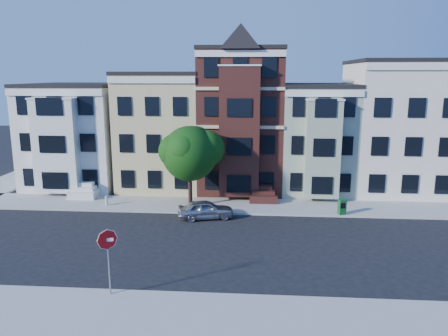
# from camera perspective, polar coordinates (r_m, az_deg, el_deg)

# --- Properties ---
(ground) EXTENTS (120.00, 120.00, 0.00)m
(ground) POSITION_cam_1_polar(r_m,az_deg,el_deg) (26.50, 1.10, -10.21)
(ground) COLOR black
(far_sidewalk) EXTENTS (60.00, 4.00, 0.15)m
(far_sidewalk) POSITION_cam_1_polar(r_m,az_deg,el_deg) (34.01, 1.85, -4.98)
(far_sidewalk) COLOR #9E9B93
(far_sidewalk) RESTS_ON ground
(near_sidewalk) EXTENTS (60.00, 4.00, 0.15)m
(near_sidewalk) POSITION_cam_1_polar(r_m,az_deg,el_deg) (19.31, -0.31, -19.02)
(near_sidewalk) COLOR #9E9B93
(near_sidewalk) RESTS_ON ground
(house_white) EXTENTS (8.00, 9.00, 9.00)m
(house_white) POSITION_cam_1_polar(r_m,az_deg,el_deg) (42.63, -18.33, 3.99)
(house_white) COLOR silver
(house_white) RESTS_ON ground
(house_yellow) EXTENTS (7.00, 9.00, 10.00)m
(house_yellow) POSITION_cam_1_polar(r_m,az_deg,el_deg) (40.18, -7.75, 4.75)
(house_yellow) COLOR #CBB781
(house_yellow) RESTS_ON ground
(house_brown) EXTENTS (7.00, 9.00, 12.00)m
(house_brown) POSITION_cam_1_polar(r_m,az_deg,el_deg) (39.22, 2.32, 6.14)
(house_brown) COLOR #381813
(house_brown) RESTS_ON ground
(house_green) EXTENTS (6.00, 9.00, 9.00)m
(house_green) POSITION_cam_1_polar(r_m,az_deg,el_deg) (39.71, 11.74, 3.79)
(house_green) COLOR #95A38A
(house_green) RESTS_ON ground
(house_cream) EXTENTS (8.00, 9.00, 11.00)m
(house_cream) POSITION_cam_1_polar(r_m,az_deg,el_deg) (41.09, 21.56, 4.88)
(house_cream) COLOR silver
(house_cream) RESTS_ON ground
(street_tree) EXTENTS (7.69, 7.69, 7.65)m
(street_tree) POSITION_cam_1_polar(r_m,az_deg,el_deg) (32.89, -4.50, 1.40)
(street_tree) COLOR #164910
(street_tree) RESTS_ON far_sidewalk
(parked_car) EXTENTS (4.19, 2.43, 1.34)m
(parked_car) POSITION_cam_1_polar(r_m,az_deg,el_deg) (31.20, -2.42, -5.43)
(parked_car) COLOR #A9AAB0
(parked_car) RESTS_ON ground
(newspaper_box) EXTENTS (0.59, 0.55, 1.11)m
(newspaper_box) POSITION_cam_1_polar(r_m,az_deg,el_deg) (32.78, 15.16, -4.92)
(newspaper_box) COLOR #185B27
(newspaper_box) RESTS_ON far_sidewalk
(fire_hydrant) EXTENTS (0.22, 0.22, 0.59)m
(fire_hydrant) POSITION_cam_1_polar(r_m,az_deg,el_deg) (35.07, -15.10, -4.25)
(fire_hydrant) COLOR beige
(fire_hydrant) RESTS_ON far_sidewalk
(stop_sign) EXTENTS (0.97, 0.41, 3.54)m
(stop_sign) POSITION_cam_1_polar(r_m,az_deg,el_deg) (20.86, -14.85, -11.29)
(stop_sign) COLOR red
(stop_sign) RESTS_ON near_sidewalk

